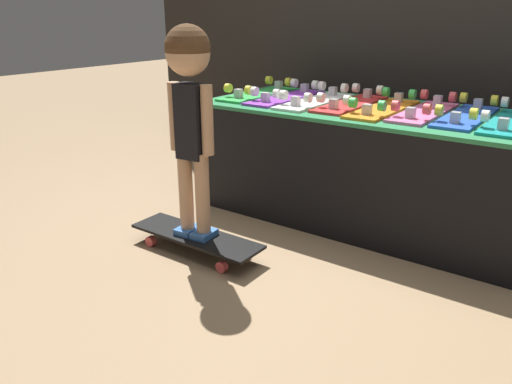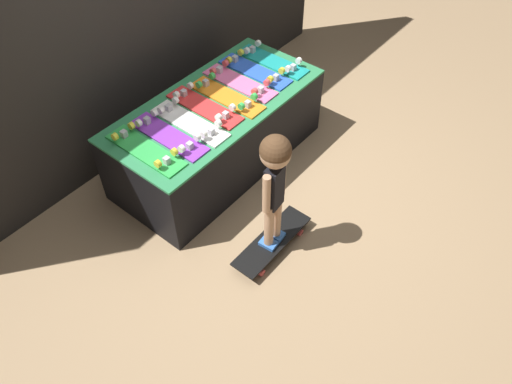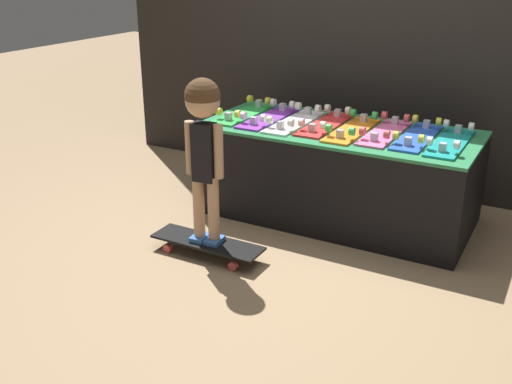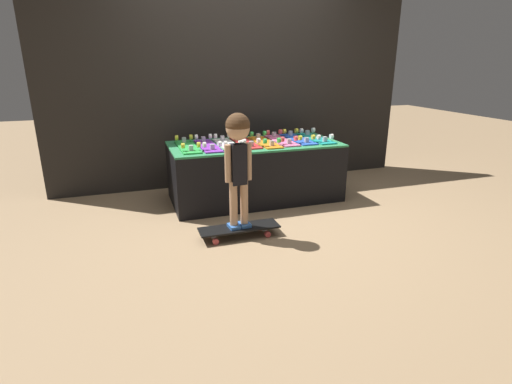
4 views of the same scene
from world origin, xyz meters
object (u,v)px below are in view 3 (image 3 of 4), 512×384
skateboard_orange_on_rack (352,129)px  skateboard_blue_on_rack (418,136)px  child (204,131)px  skateboard_red_on_rack (325,123)px  skateboard_green_on_rack (244,113)px  skateboard_pink_on_rack (385,131)px  skateboard_purple_on_rack (269,117)px  skateboard_white_on_rack (295,121)px  skateboard_teal_on_rack (451,141)px  skateboard_on_floor (207,244)px

skateboard_orange_on_rack → skateboard_blue_on_rack: same height
child → skateboard_red_on_rack: bearing=64.4°
skateboard_red_on_rack → child: size_ratio=0.67×
skateboard_green_on_rack → skateboard_pink_on_rack: bearing=0.5°
skateboard_green_on_rack → skateboard_purple_on_rack: size_ratio=1.00×
skateboard_green_on_rack → child: child is taller
skateboard_green_on_rack → skateboard_white_on_rack: same height
skateboard_white_on_rack → skateboard_purple_on_rack: bearing=176.3°
skateboard_orange_on_rack → skateboard_teal_on_rack: bearing=2.3°
skateboard_pink_on_rack → skateboard_green_on_rack: bearing=-179.5°
skateboard_white_on_rack → skateboard_orange_on_rack: 0.41m
skateboard_purple_on_rack → skateboard_on_floor: skateboard_purple_on_rack is taller
skateboard_red_on_rack → skateboard_on_floor: (-0.34, -0.93, -0.56)m
skateboard_pink_on_rack → skateboard_on_floor: bearing=-129.0°
skateboard_teal_on_rack → child: size_ratio=0.67×
skateboard_purple_on_rack → skateboard_orange_on_rack: 0.61m
skateboard_on_floor → child: 0.70m
skateboard_pink_on_rack → skateboard_white_on_rack: bearing=-176.4°
skateboard_orange_on_rack → skateboard_on_floor: bearing=-121.6°
skateboard_blue_on_rack → child: 1.35m
skateboard_teal_on_rack → skateboard_orange_on_rack: bearing=-177.7°
skateboard_red_on_rack → child: bearing=-110.2°
skateboard_green_on_rack → skateboard_blue_on_rack: (1.23, 0.02, 0.00)m
skateboard_teal_on_rack → skateboard_on_floor: 1.58m
skateboard_purple_on_rack → child: (0.06, -0.90, 0.13)m
skateboard_green_on_rack → skateboard_red_on_rack: bearing=1.2°
skateboard_white_on_rack → child: 0.91m
skateboard_purple_on_rack → skateboard_orange_on_rack: (0.61, -0.01, 0.00)m
skateboard_orange_on_rack → skateboard_blue_on_rack: bearing=6.5°
skateboard_white_on_rack → child: (-0.14, -0.89, 0.13)m
skateboard_on_floor → skateboard_purple_on_rack: bearing=94.1°
skateboard_green_on_rack → skateboard_purple_on_rack: 0.21m
skateboard_white_on_rack → skateboard_teal_on_rack: same height
skateboard_green_on_rack → skateboard_purple_on_rack: (0.20, -0.02, 0.00)m
skateboard_purple_on_rack → skateboard_green_on_rack: bearing=175.3°
skateboard_red_on_rack → skateboard_purple_on_rack: bearing=-175.8°
skateboard_green_on_rack → skateboard_pink_on_rack: (1.02, 0.01, 0.00)m
skateboard_green_on_rack → skateboard_orange_on_rack: size_ratio=1.00×
skateboard_pink_on_rack → skateboard_teal_on_rack: bearing=-1.9°
skateboard_pink_on_rack → skateboard_on_floor: 1.32m
skateboard_teal_on_rack → skateboard_pink_on_rack: bearing=178.1°
skateboard_blue_on_rack → skateboard_teal_on_rack: bearing=-6.1°
skateboard_purple_on_rack → child: child is taller
skateboard_purple_on_rack → skateboard_orange_on_rack: same height
skateboard_pink_on_rack → skateboard_blue_on_rack: bearing=2.3°
skateboard_teal_on_rack → skateboard_red_on_rack: bearing=178.7°
skateboard_green_on_rack → skateboard_pink_on_rack: same height
skateboard_pink_on_rack → skateboard_teal_on_rack: (0.41, -0.01, 0.00)m
skateboard_green_on_rack → skateboard_blue_on_rack: same height
skateboard_green_on_rack → skateboard_white_on_rack: bearing=-4.2°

